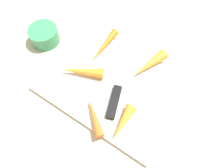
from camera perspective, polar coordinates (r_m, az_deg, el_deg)
The scene contains 9 objects.
ground_plane at distance 0.58m, azimuth 0.00°, elevation -0.54°, with size 1.40×1.40×0.00m, color #C6B793.
cutting_board at distance 0.58m, azimuth 0.00°, elevation -0.27°, with size 0.36×0.26×0.01m, color silver.
knife at distance 0.55m, azimuth 0.90°, elevation -3.56°, with size 0.09×0.19×0.01m.
carrot_long at distance 0.58m, azimuth -8.12°, elevation 3.30°, with size 0.03×0.03×0.12m, color orange.
carrot_shortest at distance 0.52m, azimuth 2.81°, elevation -10.28°, with size 0.03×0.03×0.09m, color orange.
carrot_short at distance 0.53m, azimuth -4.88°, elevation -8.36°, with size 0.02×0.02×0.11m, color orange.
carrot_longest at distance 0.63m, azimuth -2.24°, elevation 10.00°, with size 0.02×0.02×0.13m, color orange.
carrot_medium at distance 0.59m, azimuth 9.79°, elevation 5.07°, with size 0.03×0.03×0.11m, color orange.
small_bowl at distance 0.68m, azimuth -17.57°, elevation 12.25°, with size 0.09×0.09×0.05m, color #388C59.
Camera 1 is at (0.15, -0.22, 0.52)m, focal length 34.40 mm.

